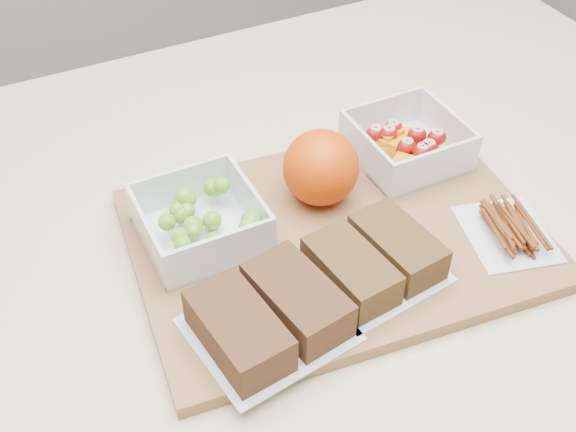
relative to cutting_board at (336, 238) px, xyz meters
name	(u,v)px	position (x,y,z in m)	size (l,w,h in m)	color
cutting_board	(336,238)	(0.00, 0.00, 0.00)	(0.42, 0.30, 0.02)	olive
grape_container	(201,220)	(-0.13, 0.06, 0.03)	(0.12, 0.12, 0.05)	silver
fruit_container	(406,145)	(0.14, 0.08, 0.03)	(0.12, 0.12, 0.05)	silver
orange	(321,168)	(0.01, 0.06, 0.05)	(0.08, 0.08, 0.08)	#D04004
sandwich_bag_left	(268,316)	(-0.12, -0.09, 0.03)	(0.15, 0.14, 0.04)	silver
sandwich_bag_center	(374,259)	(0.00, -0.07, 0.03)	(0.14, 0.13, 0.04)	silver
pretzel_bag	(509,227)	(0.16, -0.08, 0.02)	(0.11, 0.12, 0.02)	silver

